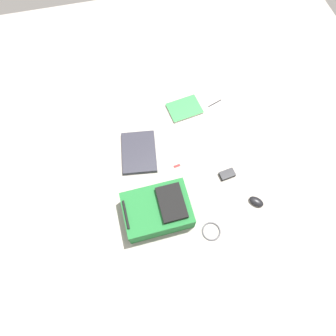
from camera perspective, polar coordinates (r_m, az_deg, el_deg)
name	(u,v)px	position (r m, az deg, el deg)	size (l,w,h in m)	color
ground_plane	(171,163)	(2.20, 0.66, 1.01)	(4.01, 4.01, 0.00)	gray
backpack	(158,210)	(1.98, -2.05, -8.45)	(0.33, 0.46, 0.20)	#1E662D
laptop	(139,152)	(2.24, -5.89, 3.20)	(0.39, 0.31, 0.03)	#24242C
book_blue	(184,109)	(2.45, 3.32, 11.86)	(0.24, 0.30, 0.02)	silver
computer_mouse	(256,202)	(2.17, 17.35, -6.47)	(0.06, 0.11, 0.04)	black
cable_coil	(211,231)	(2.05, 8.71, -12.48)	(0.13, 0.13, 0.01)	#4C4C51
power_brick	(227,174)	(2.19, 11.81, -1.24)	(0.07, 0.11, 0.03)	black
pen_black	(215,103)	(2.52, 9.42, 12.78)	(0.01, 0.01, 0.13)	black
usb_stick	(177,166)	(2.19, 1.81, 0.45)	(0.02, 0.05, 0.01)	#B21919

